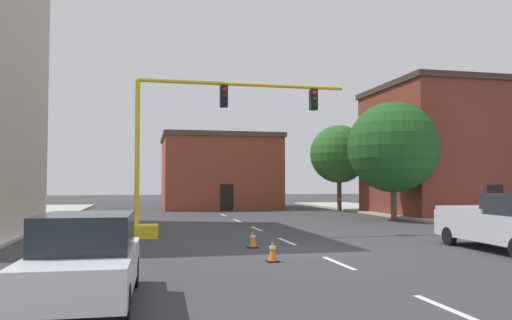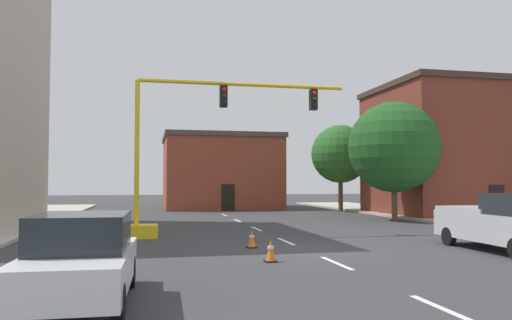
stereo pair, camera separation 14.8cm
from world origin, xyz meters
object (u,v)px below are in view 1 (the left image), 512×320
Objects in this scene: traffic_cone_roadside_a at (253,239)px; pickup_truck_silver at (505,223)px; traffic_signal_gantry at (170,183)px; sedan_white_near_left at (85,259)px; tree_right_mid at (393,147)px; tree_right_far at (339,154)px; traffic_cone_roadside_b at (273,251)px.

pickup_truck_silver is at bearing -18.84° from traffic_cone_roadside_a.
sedan_white_near_left is at bearing -100.32° from traffic_signal_gantry.
sedan_white_near_left is at bearing -160.17° from pickup_truck_silver.
traffic_signal_gantry is at bearing -154.65° from tree_right_mid.
traffic_signal_gantry is 15.70m from tree_right_mid.
tree_right_mid is 16.20m from traffic_cone_roadside_a.
tree_right_far is 24.02m from pickup_truck_silver.
tree_right_mid is at bearing 43.88° from traffic_cone_roadside_a.
tree_right_far reaches higher than traffic_signal_gantry.
sedan_white_near_left is at bearing -123.10° from traffic_cone_roadside_a.
tree_right_mid is 11.69× the size of traffic_cone_roadside_a.
traffic_signal_gantry is 13.08m from pickup_truck_silver.
traffic_cone_roadside_b is (-8.29, -0.45, -0.65)m from pickup_truck_silver.
traffic_signal_gantry is at bearing 123.55° from traffic_cone_roadside_a.
pickup_truck_silver is 8.63× the size of traffic_cone_roadside_a.
traffic_cone_roadside_b is at bearing -91.65° from traffic_cone_roadside_a.
tree_right_mid is (-0.38, -9.84, -0.12)m from tree_right_far.
tree_right_far is 24.13m from traffic_cone_roadside_a.
tree_right_mid is 1.36× the size of pickup_truck_silver.
pickup_truck_silver is 8.33m from traffic_cone_roadside_b.
tree_right_mid is 14.43m from pickup_truck_silver.
traffic_cone_roadside_b is at bearing -70.16° from traffic_signal_gantry.
sedan_white_near_left is 7.21× the size of traffic_cone_roadside_a.
traffic_cone_roadside_b is at bearing -128.89° from tree_right_mid.
traffic_signal_gantry is 1.88× the size of pickup_truck_silver.
traffic_cone_roadside_a is (-8.20, 2.80, -0.67)m from pickup_truck_silver.
traffic_signal_gantry is at bearing 147.54° from pickup_truck_silver.
tree_right_mid is at bearing 48.63° from sedan_white_near_left.
traffic_cone_roadside_b is (-11.75, -23.93, -4.35)m from tree_right_far.
sedan_white_near_left is at bearing -131.37° from tree_right_mid.
tree_right_far is 1.29× the size of pickup_truck_silver.
traffic_signal_gantry reaches higher than sedan_white_near_left.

